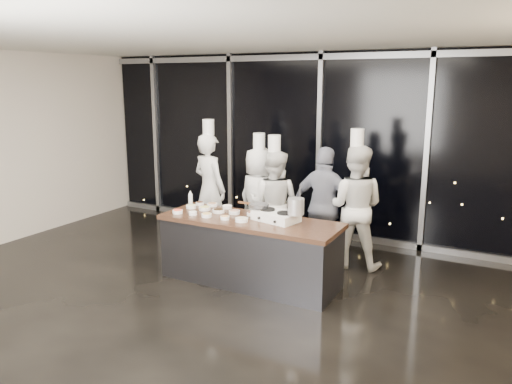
# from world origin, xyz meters

# --- Properties ---
(ground) EXTENTS (9.00, 9.00, 0.00)m
(ground) POSITION_xyz_m (0.00, 0.00, 0.00)
(ground) COLOR black
(ground) RESTS_ON ground
(room_shell) EXTENTS (9.02, 7.02, 3.21)m
(room_shell) POSITION_xyz_m (0.18, 0.00, 2.25)
(room_shell) COLOR beige
(room_shell) RESTS_ON ground
(window_wall) EXTENTS (8.90, 0.11, 3.20)m
(window_wall) POSITION_xyz_m (0.00, 3.43, 1.60)
(window_wall) COLOR black
(window_wall) RESTS_ON ground
(demo_counter) EXTENTS (2.46, 0.86, 0.90)m
(demo_counter) POSITION_xyz_m (0.00, 0.90, 0.45)
(demo_counter) COLOR #353439
(demo_counter) RESTS_ON ground
(stove) EXTENTS (0.65, 0.48, 0.14)m
(stove) POSITION_xyz_m (0.34, 0.99, 0.96)
(stove) COLOR white
(stove) RESTS_ON demo_counter
(frying_pan) EXTENTS (0.47, 0.31, 0.04)m
(frying_pan) POSITION_xyz_m (0.05, 1.05, 1.06)
(frying_pan) COLOR slate
(frying_pan) RESTS_ON stove
(stock_pot) EXTENTS (0.25, 0.25, 0.21)m
(stock_pot) POSITION_xyz_m (0.65, 0.94, 1.14)
(stock_pot) COLOR silver
(stock_pot) RESTS_ON stove
(prep_bowls) EXTENTS (1.15, 0.71, 0.05)m
(prep_bowls) POSITION_xyz_m (-0.60, 0.96, 0.93)
(prep_bowls) COLOR white
(prep_bowls) RESTS_ON demo_counter
(squeeze_bottle) EXTENTS (0.06, 0.06, 0.23)m
(squeeze_bottle) POSITION_xyz_m (-1.14, 1.14, 1.01)
(squeeze_bottle) COLOR white
(squeeze_bottle) RESTS_ON demo_counter
(chef_far_left) EXTENTS (0.78, 0.62, 2.10)m
(chef_far_left) POSITION_xyz_m (-1.44, 2.11, 0.95)
(chef_far_left) COLOR silver
(chef_far_left) RESTS_ON ground
(chef_left) EXTENTS (0.93, 0.73, 1.91)m
(chef_left) POSITION_xyz_m (-0.53, 2.16, 0.85)
(chef_left) COLOR silver
(chef_left) RESTS_ON ground
(chef_center) EXTENTS (0.88, 0.72, 1.91)m
(chef_center) POSITION_xyz_m (-0.18, 1.99, 0.85)
(chef_center) COLOR silver
(chef_center) RESTS_ON ground
(guest) EXTENTS (1.04, 0.44, 1.78)m
(guest) POSITION_xyz_m (0.63, 2.07, 0.89)
(guest) COLOR #141C38
(guest) RESTS_ON ground
(chef_right) EXTENTS (0.97, 0.81, 2.05)m
(chef_right) POSITION_xyz_m (1.04, 2.18, 0.92)
(chef_right) COLOR silver
(chef_right) RESTS_ON ground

